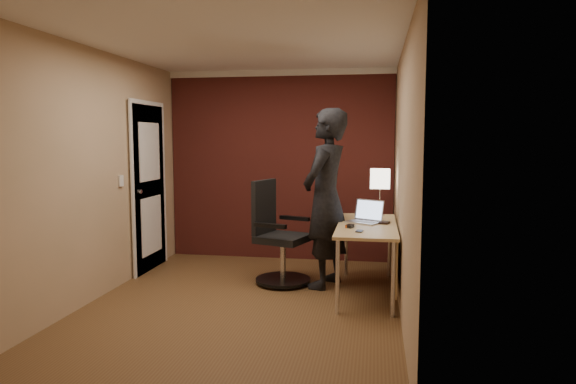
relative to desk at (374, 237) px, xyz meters
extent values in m
plane|color=brown|center=(-1.25, -0.55, -0.60)|extent=(4.00, 4.00, 0.00)
plane|color=white|center=(-1.25, -0.55, 1.90)|extent=(4.00, 4.00, 0.00)
plane|color=tan|center=(-1.25, 1.45, 0.65)|extent=(3.00, 0.00, 3.00)
plane|color=tan|center=(-1.25, -2.55, 0.65)|extent=(3.00, 0.00, 3.00)
plane|color=tan|center=(-2.75, -0.55, 0.65)|extent=(0.00, 4.00, 4.00)
plane|color=tan|center=(0.25, -0.55, 0.65)|extent=(0.00, 4.00, 4.00)
cube|color=maroon|center=(-1.25, 1.42, 0.65)|extent=(2.98, 0.06, 2.50)
cube|color=silver|center=(-1.25, 1.41, 1.86)|extent=(3.00, 0.08, 0.08)
cube|color=silver|center=(-2.71, -0.55, 1.86)|extent=(0.08, 4.00, 0.08)
cube|color=silver|center=(0.21, -0.55, 1.86)|extent=(0.08, 4.00, 0.08)
cube|color=silver|center=(-2.73, 0.55, 0.40)|extent=(0.05, 0.82, 2.02)
cube|color=silver|center=(-2.71, 0.55, 0.40)|extent=(0.02, 0.92, 2.12)
cylinder|color=silver|center=(-2.68, 0.22, 0.40)|extent=(0.05, 0.05, 0.05)
cube|color=silver|center=(-2.74, -0.10, 0.55)|extent=(0.02, 0.08, 0.12)
cube|color=tan|center=(-0.07, 0.00, 0.11)|extent=(0.60, 1.50, 0.03)
cube|color=tan|center=(0.21, 0.00, -0.17)|extent=(0.02, 1.38, 0.54)
cylinder|color=silver|center=(-0.32, -0.69, -0.25)|extent=(0.04, 0.04, 0.70)
cylinder|color=silver|center=(-0.32, 0.69, -0.25)|extent=(0.04, 0.04, 0.70)
cylinder|color=silver|center=(0.18, -0.69, -0.25)|extent=(0.04, 0.04, 0.70)
cylinder|color=silver|center=(0.18, 0.69, -0.25)|extent=(0.04, 0.04, 0.70)
cube|color=silver|center=(0.05, 0.65, 0.14)|extent=(0.11, 0.11, 0.01)
cylinder|color=silver|center=(0.05, 0.65, 0.29)|extent=(0.01, 0.01, 0.30)
cube|color=white|center=(0.05, 0.65, 0.55)|extent=(0.22, 0.22, 0.22)
cube|color=silver|center=(-0.11, 0.09, 0.14)|extent=(0.40, 0.36, 0.01)
cube|color=silver|center=(-0.06, 0.19, 0.25)|extent=(0.32, 0.21, 0.22)
cube|color=#B2CCF2|center=(-0.06, 0.18, 0.25)|extent=(0.28, 0.18, 0.19)
cube|color=gray|center=(-0.11, 0.08, 0.14)|extent=(0.31, 0.25, 0.00)
cube|color=black|center=(-0.24, -0.24, 0.14)|extent=(0.09, 0.11, 0.03)
cube|color=black|center=(-0.14, -0.43, 0.13)|extent=(0.07, 0.12, 0.01)
cube|color=black|center=(0.10, 0.07, 0.14)|extent=(0.12, 0.13, 0.02)
cylinder|color=black|center=(-0.99, 0.20, -0.56)|extent=(0.61, 0.61, 0.03)
cylinder|color=silver|center=(-0.99, 0.20, -0.33)|extent=(0.07, 0.07, 0.46)
cube|color=black|center=(-0.99, 0.20, -0.09)|extent=(0.63, 0.63, 0.08)
cube|color=black|center=(-1.22, 0.27, 0.25)|extent=(0.19, 0.45, 0.60)
cube|color=black|center=(-0.91, 0.47, 0.10)|extent=(0.37, 0.17, 0.04)
cube|color=black|center=(-1.08, -0.07, 0.10)|extent=(0.37, 0.17, 0.04)
imported|color=black|center=(-0.52, 0.20, 0.36)|extent=(0.66, 0.81, 1.93)
camera|label=1|loc=(0.00, -5.29, 1.02)|focal=32.00mm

